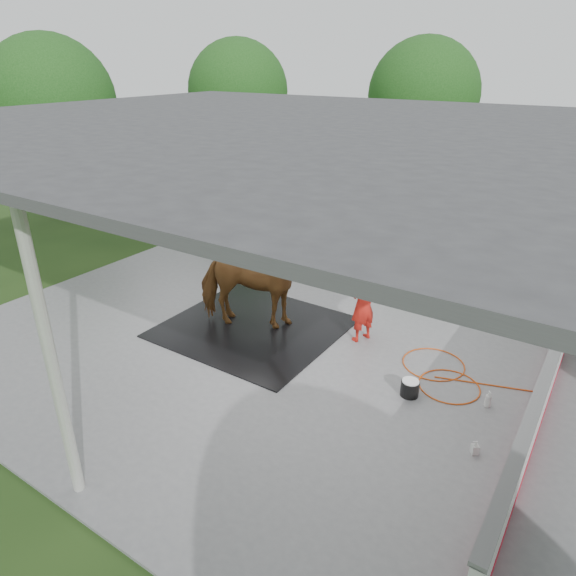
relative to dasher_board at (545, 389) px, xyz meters
The scene contains 12 objects.
ground 4.64m from the dasher_board, behind, with size 100.00×100.00×0.00m, color #1E3814.
concrete_slab 4.63m from the dasher_board, behind, with size 12.00×10.00×0.05m, color slate.
pavilion_structure 5.70m from the dasher_board, behind, with size 12.60×10.60×4.05m.
dasher_board is the anchor object (origin of this frame).
tree_belt 5.43m from the dasher_board, 168.18° to the left, with size 28.00×28.00×5.80m.
rubber_mat 5.35m from the dasher_board, behind, with size 3.33×3.12×0.02m, color black.
horse 5.34m from the dasher_board, behind, with size 1.01×2.22×1.88m, color brown.
handler 3.39m from the dasher_board, 168.23° to the left, with size 0.55×0.36×1.52m, color red.
wash_bucket 1.96m from the dasher_board, 164.44° to the right, with size 0.30×0.30×0.28m.
soap_bottle_a 0.84m from the dasher_board, behind, with size 0.11×0.11×0.28m, color silver.
soap_bottle_b 1.49m from the dasher_board, 114.88° to the right, with size 0.09×0.10×0.21m, color #338CD8.
hose_coil 1.73m from the dasher_board, 167.64° to the left, with size 2.21×1.57×0.02m.
Camera 1 is at (4.91, -7.30, 5.04)m, focal length 32.00 mm.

